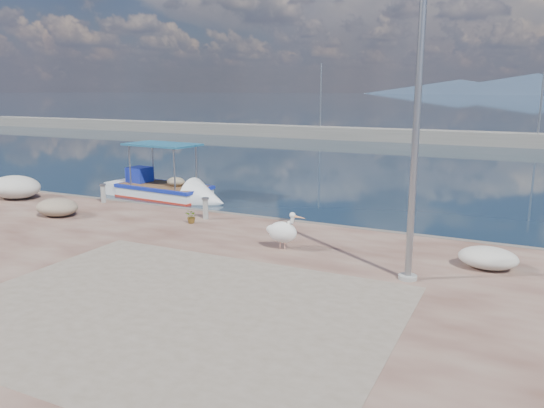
{
  "coord_description": "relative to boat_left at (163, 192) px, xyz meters",
  "views": [
    {
      "loc": [
        7.28,
        -11.29,
        4.93
      ],
      "look_at": [
        0.0,
        3.8,
        1.3
      ],
      "focal_mm": 35.0,
      "sensor_mm": 36.0,
      "label": 1
    }
  ],
  "objects": [
    {
      "name": "mountains",
      "position": [
        12.22,
        641.66,
        9.28
      ],
      "size": [
        370.0,
        280.0,
        22.0
      ],
      "color": "#28384C",
      "rests_on": "ground"
    },
    {
      "name": "ground",
      "position": [
        7.83,
        -8.34,
        -0.23
      ],
      "size": [
        1400.0,
        1400.0,
        0.0
      ],
      "primitive_type": "plane",
      "color": "#162635",
      "rests_on": "ground"
    },
    {
      "name": "pelican",
      "position": [
        9.14,
        -6.53,
        0.79
      ],
      "size": [
        1.13,
        0.52,
        1.11
      ],
      "rotation": [
        0.0,
        0.0,
        -0.0
      ],
      "color": "tan",
      "rests_on": "quay"
    },
    {
      "name": "quay_patch",
      "position": [
        8.83,
        -11.34,
        0.28
      ],
      "size": [
        9.0,
        7.0,
        0.01
      ],
      "primitive_type": "cube",
      "color": "gray",
      "rests_on": "quay"
    },
    {
      "name": "net_pile_a",
      "position": [
        -3.86,
        -4.83,
        0.74
      ],
      "size": [
        2.31,
        1.68,
        0.94
      ],
      "primitive_type": "ellipsoid",
      "color": "silver",
      "rests_on": "quay"
    },
    {
      "name": "bollard_far",
      "position": [
        0.02,
        -3.88,
        0.68
      ],
      "size": [
        0.25,
        0.25,
        0.75
      ],
      "color": "gray",
      "rests_on": "quay"
    },
    {
      "name": "lamp_post",
      "position": [
        12.82,
        -7.42,
        3.57
      ],
      "size": [
        0.44,
        0.96,
        7.0
      ],
      "color": "gray",
      "rests_on": "quay"
    },
    {
      "name": "quay",
      "position": [
        7.83,
        -14.34,
        0.02
      ],
      "size": [
        44.0,
        22.0,
        0.5
      ],
      "primitive_type": "cube",
      "color": "#522D23",
      "rests_on": "ground"
    },
    {
      "name": "potted_plant",
      "position": [
        5.12,
        -5.17,
        0.5
      ],
      "size": [
        0.49,
        0.45,
        0.46
      ],
      "primitive_type": "imported",
      "rotation": [
        0.0,
        0.0,
        -0.25
      ],
      "color": "#33722D",
      "rests_on": "quay"
    },
    {
      "name": "breakwater",
      "position": [
        7.83,
        31.66,
        0.37
      ],
      "size": [
        120.0,
        2.2,
        7.5
      ],
      "color": "gray",
      "rests_on": "ground"
    },
    {
      "name": "bollard_near",
      "position": [
        5.2,
        -4.44,
        0.68
      ],
      "size": [
        0.25,
        0.25,
        0.76
      ],
      "color": "gray",
      "rests_on": "quay"
    },
    {
      "name": "boat_left",
      "position": [
        0.0,
        0.0,
        0.0
      ],
      "size": [
        6.24,
        2.52,
        2.93
      ],
      "rotation": [
        0.0,
        0.0,
        -0.09
      ],
      "color": "white",
      "rests_on": "ground"
    },
    {
      "name": "net_pile_d",
      "position": [
        14.48,
        -5.76,
        0.54
      ],
      "size": [
        1.45,
        1.09,
        0.54
      ],
      "primitive_type": "ellipsoid",
      "color": "silver",
      "rests_on": "quay"
    },
    {
      "name": "net_pile_b",
      "position": [
        0.16,
        -6.34,
        0.58
      ],
      "size": [
        1.59,
        1.24,
        0.62
      ],
      "primitive_type": "ellipsoid",
      "color": "tan",
      "rests_on": "quay"
    }
  ]
}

